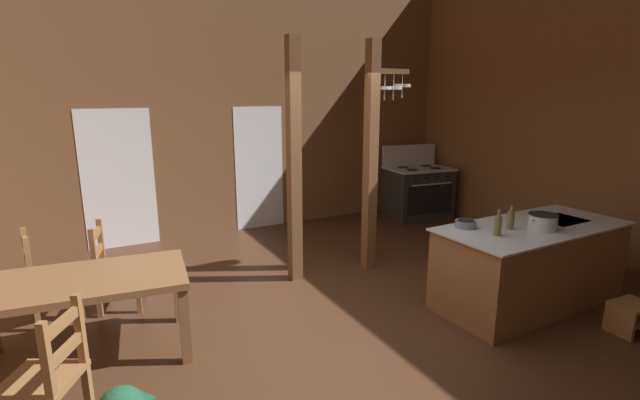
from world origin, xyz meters
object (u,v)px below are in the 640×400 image
(step_stool, at_px, (630,315))
(stockpot_on_counter, at_px, (543,222))
(kitchen_island, at_px, (529,264))
(ladderback_chair_at_table_end, at_px, (114,268))
(mixing_bowl_on_counter, at_px, (466,224))
(stove_range, at_px, (418,192))
(ladderback_chair_by_post, at_px, (48,378))
(ladderback_chair_near_window, at_px, (47,278))
(bottle_short_on_counter, at_px, (511,220))
(dining_table, at_px, (81,288))
(bottle_tall_on_counter, at_px, (498,225))

(step_stool, distance_m, stockpot_on_counter, 1.16)
(kitchen_island, relative_size, ladderback_chair_at_table_end, 2.29)
(kitchen_island, height_order, stockpot_on_counter, stockpot_on_counter)
(kitchen_island, relative_size, mixing_bowl_on_counter, 10.12)
(stove_range, bearing_deg, kitchen_island, -110.72)
(ladderback_chair_by_post, bearing_deg, step_stool, -11.79)
(ladderback_chair_near_window, distance_m, bottle_short_on_counter, 4.75)
(kitchen_island, bearing_deg, step_stool, -70.05)
(bottle_short_on_counter, bearing_deg, kitchen_island, -5.12)
(ladderback_chair_near_window, bearing_deg, bottle_short_on_counter, -24.96)
(dining_table, relative_size, ladderback_chair_near_window, 1.89)
(bottle_tall_on_counter, bearing_deg, ladderback_chair_at_table_end, 148.61)
(ladderback_chair_at_table_end, bearing_deg, stockpot_on_counter, -28.34)
(stove_range, xyz_separation_m, ladderback_chair_by_post, (-5.80, -3.26, -0.03))
(dining_table, bearing_deg, ladderback_chair_by_post, -103.23)
(bottle_short_on_counter, bearing_deg, dining_table, 165.28)
(stockpot_on_counter, bearing_deg, kitchen_island, 68.00)
(stove_range, bearing_deg, bottle_tall_on_counter, -119.05)
(bottle_tall_on_counter, bearing_deg, bottle_short_on_counter, 17.53)
(dining_table, height_order, bottle_tall_on_counter, bottle_tall_on_counter)
(kitchen_island, distance_m, ladderback_chair_by_post, 4.53)
(ladderback_chair_near_window, xyz_separation_m, mixing_bowl_on_counter, (3.91, -1.74, 0.47))
(ladderback_chair_near_window, relative_size, stockpot_on_counter, 2.65)
(stove_range, height_order, ladderback_chair_at_table_end, stove_range)
(dining_table, height_order, ladderback_chair_by_post, ladderback_chair_by_post)
(step_stool, bearing_deg, ladderback_chair_near_window, 149.40)
(mixing_bowl_on_counter, xyz_separation_m, bottle_tall_on_counter, (0.07, -0.35, 0.07))
(stockpot_on_counter, distance_m, mixing_bowl_on_counter, 0.78)
(stove_range, bearing_deg, bottle_short_on_counter, -115.72)
(stockpot_on_counter, bearing_deg, ladderback_chair_at_table_end, 151.66)
(kitchen_island, bearing_deg, bottle_tall_on_counter, -174.20)
(ladderback_chair_by_post, distance_m, stockpot_on_counter, 4.51)
(ladderback_chair_at_table_end, relative_size, mixing_bowl_on_counter, 4.41)
(dining_table, height_order, ladderback_chair_near_window, ladderback_chair_near_window)
(kitchen_island, bearing_deg, ladderback_chair_by_post, 178.57)
(bottle_short_on_counter, bearing_deg, step_stool, -54.59)
(ladderback_chair_by_post, distance_m, ladderback_chair_at_table_end, 1.95)
(stove_range, height_order, bottle_short_on_counter, stove_range)
(stockpot_on_counter, height_order, bottle_short_on_counter, bottle_short_on_counter)
(ladderback_chair_at_table_end, height_order, bottle_tall_on_counter, bottle_tall_on_counter)
(ladderback_chair_near_window, bearing_deg, bottle_tall_on_counter, -27.65)
(step_stool, bearing_deg, ladderback_chair_at_table_end, 146.25)
(stockpot_on_counter, bearing_deg, step_stool, -63.38)
(ladderback_chair_by_post, relative_size, bottle_tall_on_counter, 3.56)
(step_stool, bearing_deg, bottle_short_on_counter, 125.41)
(ladderback_chair_at_table_end, bearing_deg, kitchen_island, -26.45)
(mixing_bowl_on_counter, bearing_deg, ladderback_chair_at_table_end, 152.62)
(ladderback_chair_by_post, distance_m, bottle_short_on_counter, 4.23)
(mixing_bowl_on_counter, bearing_deg, bottle_short_on_counter, -34.42)
(bottle_tall_on_counter, bearing_deg, ladderback_chair_near_window, 152.35)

